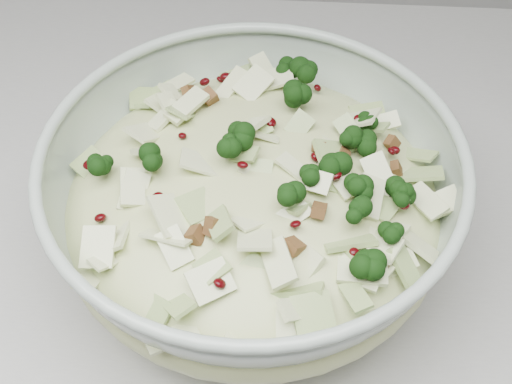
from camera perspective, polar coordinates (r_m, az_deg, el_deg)
mixing_bowl at (r=0.54m, az=-0.26°, el=-1.16°), size 0.38×0.38×0.12m
salad at (r=0.53m, az=-0.27°, el=0.24°), size 0.31×0.31×0.12m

